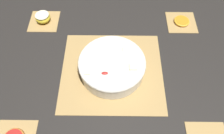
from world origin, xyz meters
name	(u,v)px	position (x,y,z in m)	size (l,w,h in m)	color
ground_plane	(112,71)	(0.00, 0.00, 0.00)	(6.00, 6.00, 0.00)	black
bamboo_mat_center	(112,71)	(0.00, 0.00, 0.00)	(0.42, 0.39, 0.01)	#A8844C
coaster_mat_near_left	(181,22)	(-0.34, -0.29, 0.00)	(0.14, 0.14, 0.01)	#A8844C
coaster_mat_near_right	(44,21)	(0.34, -0.29, 0.00)	(0.14, 0.14, 0.01)	#A8844C
fruit_salad_bowl	(112,66)	(0.00, 0.00, 0.05)	(0.27, 0.27, 0.08)	silver
apple_half	(43,18)	(0.34, -0.29, 0.03)	(0.07, 0.07, 0.04)	gold
orange_slice_whole	(182,21)	(-0.34, -0.29, 0.01)	(0.08, 0.08, 0.01)	orange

